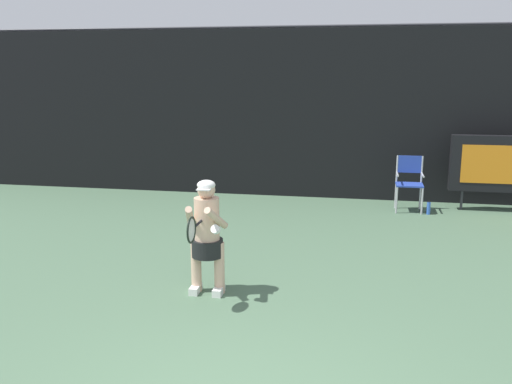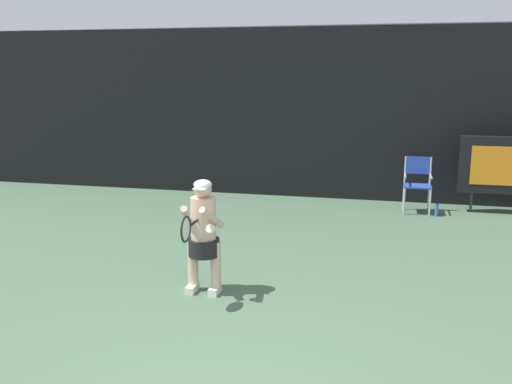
{
  "view_description": "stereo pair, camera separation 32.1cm",
  "coord_description": "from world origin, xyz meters",
  "views": [
    {
      "loc": [
        0.87,
        -3.66,
        2.75
      ],
      "look_at": [
        -0.58,
        3.99,
        1.05
      ],
      "focal_mm": 39.55,
      "sensor_mm": 36.0,
      "label": 1
    },
    {
      "loc": [
        1.18,
        -3.6,
        2.75
      ],
      "look_at": [
        -0.58,
        3.99,
        1.05
      ],
      "focal_mm": 39.55,
      "sensor_mm": 36.0,
      "label": 2
    }
  ],
  "objects": [
    {
      "name": "umpire_chair",
      "position": [
        1.81,
        7.61,
        0.62
      ],
      "size": [
        0.52,
        0.44,
        1.08
      ],
      "color": "#B7B7BC",
      "rests_on": "ground"
    },
    {
      "name": "tennis_player",
      "position": [
        -0.97,
        2.78,
        0.78
      ],
      "size": [
        0.53,
        0.6,
        1.44
      ],
      "color": "white",
      "rests_on": "ground"
    },
    {
      "name": "water_bottle",
      "position": [
        2.18,
        7.35,
        0.12
      ],
      "size": [
        0.07,
        0.07,
        0.27
      ],
      "color": "blue",
      "rests_on": "ground"
    },
    {
      "name": "tennis_racket",
      "position": [
        -1.0,
        2.26,
        0.97
      ],
      "size": [
        0.03,
        0.6,
        0.31
      ],
      "rotation": [
        0.0,
        0.0,
        -0.17
      ],
      "color": "black"
    },
    {
      "name": "backdrop_screen",
      "position": [
        0.0,
        8.5,
        1.81
      ],
      "size": [
        18.0,
        0.12,
        3.66
      ],
      "color": "black",
      "rests_on": "ground"
    }
  ]
}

